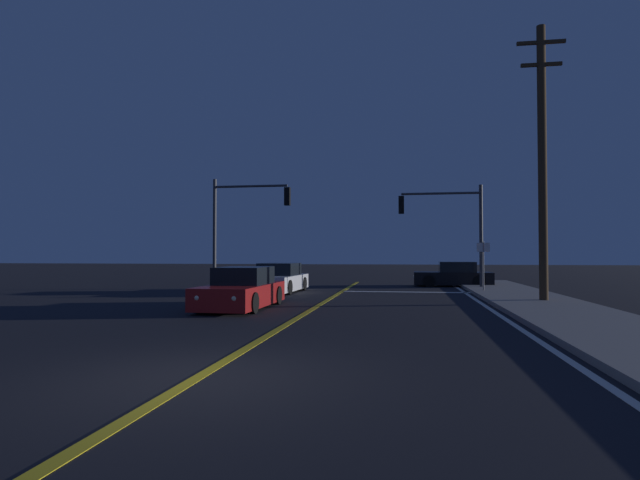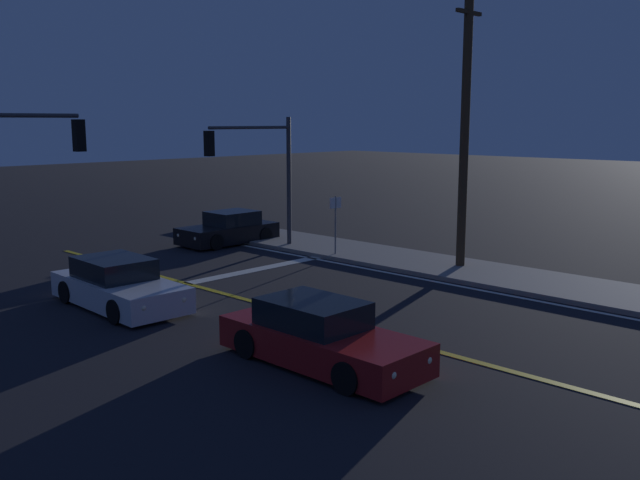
# 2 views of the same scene
# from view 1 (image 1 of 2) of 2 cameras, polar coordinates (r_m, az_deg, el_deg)

# --- Properties ---
(ground_plane) EXTENTS (160.00, 160.00, 0.00)m
(ground_plane) POSITION_cam_1_polar(r_m,az_deg,el_deg) (7.96, -13.10, -14.38)
(ground_plane) COLOR black
(sidewalk_right) EXTENTS (3.20, 33.96, 0.15)m
(sidewalk_right) POSITION_cam_1_polar(r_m,az_deg,el_deg) (17.30, 24.57, -7.02)
(sidewalk_right) COLOR gray
(sidewalk_right) RESTS_ON ground
(lane_line_center) EXTENTS (0.20, 32.07, 0.01)m
(lane_line_center) POSITION_cam_1_polar(r_m,az_deg,el_deg) (16.96, -0.78, -7.50)
(lane_line_center) COLOR gold
(lane_line_center) RESTS_ON ground
(lane_line_edge_right) EXTENTS (0.16, 32.07, 0.01)m
(lane_line_edge_right) POSITION_cam_1_polar(r_m,az_deg,el_deg) (16.92, 18.47, -7.44)
(lane_line_edge_right) COLOR silver
(lane_line_edge_right) RESTS_ON ground
(stop_bar) EXTENTS (5.87, 0.50, 0.01)m
(stop_bar) POSITION_cam_1_polar(r_m,az_deg,el_deg) (24.61, 9.26, -5.61)
(stop_bar) COLOR silver
(stop_bar) RESTS_ON ground
(car_distant_tail_black) EXTENTS (4.21, 2.01, 1.34)m
(car_distant_tail_black) POSITION_cam_1_polar(r_m,az_deg,el_deg) (29.46, 14.36, -3.78)
(car_distant_tail_black) COLOR black
(car_distant_tail_black) RESTS_ON ground
(car_far_approaching_red) EXTENTS (1.91, 4.72, 1.34)m
(car_far_approaching_red) POSITION_cam_1_polar(r_m,az_deg,el_deg) (17.39, -8.52, -5.43)
(car_far_approaching_red) COLOR maroon
(car_far_approaching_red) RESTS_ON ground
(car_following_oncoming_white) EXTENTS (2.10, 4.65, 1.34)m
(car_following_oncoming_white) POSITION_cam_1_polar(r_m,az_deg,el_deg) (24.41, -4.57, -4.31)
(car_following_oncoming_white) COLOR silver
(car_following_oncoming_white) RESTS_ON ground
(traffic_signal_near_right) EXTENTS (4.14, 0.28, 5.21)m
(traffic_signal_near_right) POSITION_cam_1_polar(r_m,az_deg,el_deg) (26.99, 13.86, 2.20)
(traffic_signal_near_right) COLOR #38383D
(traffic_signal_near_right) RESTS_ON ground
(traffic_signal_far_left) EXTENTS (4.03, 0.28, 5.59)m
(traffic_signal_far_left) POSITION_cam_1_polar(r_m,az_deg,el_deg) (26.79, -8.48, 2.72)
(traffic_signal_far_left) COLOR #38383D
(traffic_signal_far_left) RESTS_ON ground
(utility_pole_right) EXTENTS (1.66, 0.30, 9.93)m
(utility_pole_right) POSITION_cam_1_polar(r_m,az_deg,el_deg) (20.37, 23.07, 8.14)
(utility_pole_right) COLOR #42301E
(utility_pole_right) RESTS_ON ground
(street_sign_corner) EXTENTS (0.56, 0.06, 2.31)m
(street_sign_corner) POSITION_cam_1_polar(r_m,az_deg,el_deg) (24.29, 17.38, -1.95)
(street_sign_corner) COLOR slate
(street_sign_corner) RESTS_ON ground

